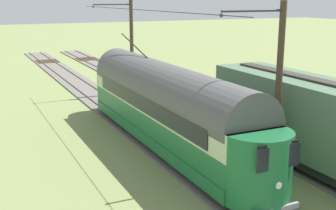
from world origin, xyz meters
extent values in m
plane|color=olive|center=(0.00, 0.00, 0.00)|extent=(220.00, 220.00, 0.00)
cube|color=#666059|center=(-2.42, 0.00, 0.05)|extent=(2.80, 80.00, 0.10)
cube|color=#59544C|center=(-1.70, 0.00, 0.14)|extent=(0.07, 80.00, 0.08)
cube|color=#59544C|center=(-3.13, 0.00, 0.14)|extent=(0.07, 80.00, 0.08)
cube|color=#47331E|center=(-2.42, -32.00, 0.11)|extent=(2.50, 0.24, 0.08)
cube|color=#47331E|center=(-2.42, -31.35, 0.11)|extent=(2.50, 0.24, 0.08)
cube|color=#47331E|center=(-2.42, -30.70, 0.11)|extent=(2.50, 0.24, 0.08)
cube|color=#47331E|center=(-2.42, -30.05, 0.11)|extent=(2.50, 0.24, 0.08)
cube|color=#47331E|center=(-2.42, -29.40, 0.11)|extent=(2.50, 0.24, 0.08)
cube|color=#666059|center=(2.42, 0.00, 0.05)|extent=(2.80, 80.00, 0.10)
cube|color=#59544C|center=(3.13, 0.00, 0.14)|extent=(0.07, 80.00, 0.08)
cube|color=#59544C|center=(1.70, 0.00, 0.14)|extent=(0.07, 80.00, 0.08)
cube|color=#47331E|center=(2.42, -32.00, 0.11)|extent=(2.50, 0.24, 0.08)
cube|color=#47331E|center=(2.42, -31.35, 0.11)|extent=(2.50, 0.24, 0.08)
cube|color=#47331E|center=(2.42, -30.70, 0.11)|extent=(2.50, 0.24, 0.08)
cube|color=#47331E|center=(2.42, -30.05, 0.11)|extent=(2.50, 0.24, 0.08)
cube|color=#47331E|center=(2.42, -29.40, 0.11)|extent=(2.50, 0.24, 0.08)
cube|color=#196033|center=(2.42, 2.41, 0.71)|extent=(2.65, 15.19, 0.55)
cube|color=#196033|center=(2.42, 2.41, 1.46)|extent=(2.55, 15.19, 0.95)
cube|color=#B7C699|center=(2.42, 2.41, 2.46)|extent=(2.55, 15.19, 1.05)
cylinder|color=#4C4C4C|center=(2.42, 2.41, 2.98)|extent=(2.65, 14.89, 2.65)
cylinder|color=#196033|center=(2.42, 9.96, 1.70)|extent=(2.55, 2.55, 2.55)
cylinder|color=#196033|center=(2.42, -5.14, 1.70)|extent=(2.55, 2.55, 2.55)
cube|color=black|center=(2.42, 11.09, 2.72)|extent=(1.63, 0.08, 0.36)
cube|color=black|center=(2.42, 11.13, 2.41)|extent=(1.73, 0.06, 0.80)
cube|color=black|center=(3.71, 2.41, 2.46)|extent=(0.04, 12.76, 0.80)
cube|color=black|center=(1.12, 2.41, 2.46)|extent=(0.04, 12.76, 0.80)
cylinder|color=silver|center=(2.42, 11.22, 1.46)|extent=(0.24, 0.06, 0.24)
cube|color=gray|center=(2.42, 11.15, 0.53)|extent=(1.94, 0.12, 0.20)
cylinder|color=black|center=(2.42, -1.86, 4.81)|extent=(0.07, 4.00, 1.07)
cylinder|color=black|center=(3.13, 7.27, 0.56)|extent=(0.10, 0.76, 0.76)
cylinder|color=black|center=(1.70, 7.27, 0.56)|extent=(0.10, 0.76, 0.76)
cylinder|color=black|center=(3.13, -2.45, 0.56)|extent=(0.10, 0.76, 0.76)
cylinder|color=black|center=(1.70, -2.45, 0.56)|extent=(0.10, 0.76, 0.76)
cube|color=#4C6B4C|center=(-2.42, 7.88, 2.33)|extent=(2.90, 12.37, 3.20)
cube|color=#332D28|center=(-2.42, 7.88, 3.99)|extent=(0.70, 11.13, 0.08)
cube|color=black|center=(-2.42, 7.88, 0.53)|extent=(2.70, 12.37, 0.36)
cylinder|color=black|center=(-3.13, 3.55, 0.60)|extent=(0.10, 0.84, 0.84)
cylinder|color=black|center=(-1.70, 3.55, 0.60)|extent=(0.10, 0.84, 0.84)
cylinder|color=#423323|center=(-0.52, -10.02, 3.68)|extent=(0.28, 0.28, 7.37)
cylinder|color=#2D2D2D|center=(0.95, -10.02, 6.97)|extent=(2.94, 0.10, 0.10)
sphere|color=#334733|center=(2.42, -10.02, 6.82)|extent=(0.16, 0.16, 0.16)
cylinder|color=#423323|center=(-0.52, 7.41, 3.68)|extent=(0.28, 0.28, 7.37)
cylinder|color=#2D2D2D|center=(0.95, 7.41, 6.97)|extent=(2.94, 0.10, 0.10)
sphere|color=#334733|center=(2.42, 7.41, 6.82)|extent=(0.16, 0.16, 0.16)
cylinder|color=black|center=(2.42, -1.31, 6.82)|extent=(0.03, 21.43, 0.03)
cylinder|color=black|center=(0.95, -10.02, 6.97)|extent=(2.94, 0.02, 0.02)
cylinder|color=black|center=(-4.20, -9.43, 0.55)|extent=(0.08, 0.08, 1.10)
cylinder|color=red|center=(-4.20, -9.43, 1.22)|extent=(0.30, 0.30, 0.03)
cylinder|color=#262626|center=(-4.02, -9.43, 0.35)|extent=(0.33, 0.04, 0.54)
camera|label=1|loc=(11.36, 21.56, 7.47)|focal=46.30mm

